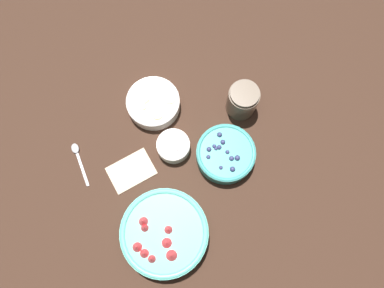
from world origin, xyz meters
TOP-DOWN VIEW (x-y plane):
  - ground_plane at (0.00, 0.00)m, footprint 4.00×4.00m
  - bowl_strawberries at (-0.08, -0.20)m, footprint 0.24×0.24m
  - bowl_blueberries at (0.13, 0.00)m, footprint 0.17×0.17m
  - bowl_bananas at (-0.07, 0.19)m, footprint 0.16×0.16m
  - bowl_cream at (-0.02, 0.05)m, footprint 0.10×0.10m
  - jar_chocolate at (0.20, 0.15)m, footprint 0.09×0.09m
  - napkin at (-0.16, -0.01)m, footprint 0.15×0.13m
  - spoon at (-0.31, 0.06)m, footprint 0.05×0.14m

SIDE VIEW (x-z plane):
  - ground_plane at x=0.00m, z-range 0.00..0.00m
  - napkin at x=-0.16m, z-range 0.00..0.01m
  - spoon at x=-0.31m, z-range 0.00..0.01m
  - bowl_cream at x=-0.02m, z-range 0.00..0.05m
  - bowl_bananas at x=-0.07m, z-range 0.00..0.05m
  - bowl_blueberries at x=0.13m, z-range 0.00..0.06m
  - bowl_strawberries at x=-0.08m, z-range 0.00..0.08m
  - jar_chocolate at x=0.20m, z-range 0.00..0.10m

